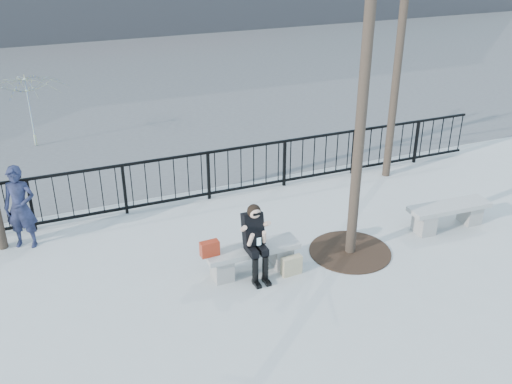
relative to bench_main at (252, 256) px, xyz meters
name	(u,v)px	position (x,y,z in m)	size (l,w,h in m)	color
ground	(252,271)	(0.00, 0.00, -0.30)	(120.00, 120.00, 0.00)	#A3A39E
street_surface	(109,74)	(0.00, 15.00, -0.30)	(60.00, 23.00, 0.01)	#474747
railing	(200,177)	(0.00, 3.00, 0.25)	(14.00, 0.06, 1.10)	black
tree_grate	(350,251)	(1.90, -0.10, -0.29)	(1.50, 1.50, 0.02)	black
bench_main	(252,256)	(0.00, 0.00, 0.00)	(1.65, 0.46, 0.49)	gray
bench_second	(448,213)	(4.16, -0.01, 0.01)	(1.68, 0.47, 0.50)	gray
seated_woman	(256,242)	(0.00, -0.16, 0.37)	(0.50, 0.64, 1.34)	black
handbag	(210,249)	(-0.75, 0.02, 0.32)	(0.31, 0.15, 0.26)	maroon
shopping_bag	(292,266)	(0.59, -0.34, -0.13)	(0.36, 0.13, 0.34)	beige
standing_man	(20,207)	(-3.57, 2.41, 0.50)	(0.58, 0.38, 1.60)	black
vendor_umbrella	(30,112)	(-3.14, 7.77, 0.67)	(2.12, 2.17, 1.95)	yellow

